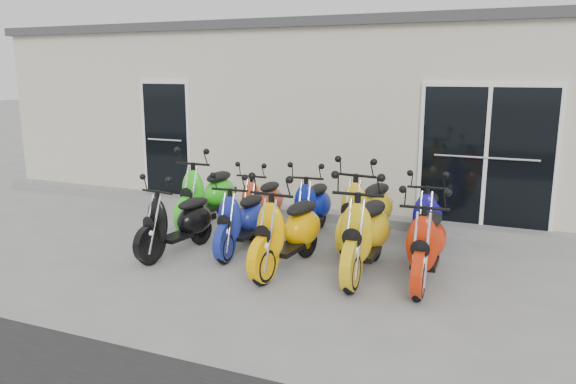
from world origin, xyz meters
name	(u,v)px	position (x,y,z in m)	size (l,w,h in m)	color
ground	(271,253)	(0.00, 0.00, 0.00)	(80.00, 80.00, 0.00)	gray
building	(371,113)	(0.00, 5.20, 1.60)	(14.00, 6.00, 3.20)	beige
roof_cap	(374,32)	(0.00, 5.20, 3.28)	(14.20, 6.20, 0.16)	#3F3F42
front_step	(321,215)	(0.00, 2.02, 0.07)	(14.00, 0.40, 0.15)	gray
door_left	(167,136)	(-3.20, 2.17, 1.26)	(1.07, 0.08, 2.22)	black
door_right	(486,153)	(2.60, 2.17, 1.26)	(2.02, 0.08, 2.22)	black
scooter_front_black	(177,213)	(-1.16, -0.53, 0.58)	(0.58, 1.58, 1.17)	black
scooter_front_blue	(242,211)	(-0.40, -0.10, 0.59)	(0.58, 1.61, 1.19)	navy
scooter_front_orange_a	(288,220)	(0.48, -0.53, 0.66)	(0.65, 1.78, 1.31)	#FFB100
scooter_front_orange_b	(365,221)	(1.42, -0.33, 0.69)	(0.68, 1.86, 1.38)	gold
scooter_front_red	(427,232)	(2.16, -0.30, 0.63)	(0.62, 1.69, 1.25)	red
scooter_back_green	(207,185)	(-1.55, 0.89, 0.67)	(0.66, 1.82, 1.35)	#30DC1E
scooter_back_red	(261,194)	(-0.64, 1.03, 0.57)	(0.56, 1.55, 1.14)	red
scooter_back_blue	(312,198)	(0.24, 0.98, 0.60)	(0.59, 1.63, 1.21)	navy
scooter_back_yellow	(367,199)	(1.11, 0.88, 0.68)	(0.67, 1.84, 1.36)	gold
scooter_back_extra	(428,209)	(1.96, 0.98, 0.60)	(0.59, 1.63, 1.21)	#140C87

